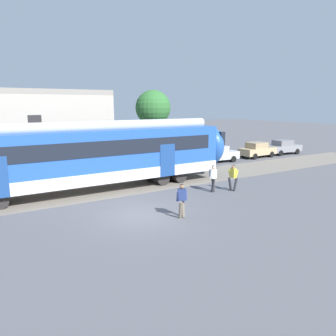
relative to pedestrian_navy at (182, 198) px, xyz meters
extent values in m
plane|color=#515156|center=(-1.45, 1.34, -0.99)|extent=(160.00, 160.00, 0.00)
cube|color=silver|center=(-2.36, 7.00, 0.06)|extent=(18.00, 3.06, 0.70)
cube|color=#2351A3|center=(-2.36, 7.00, 1.61)|extent=(18.00, 3.00, 2.40)
cube|color=black|center=(-2.36, 5.49, 1.81)|extent=(16.56, 0.03, 0.90)
cube|color=navy|center=(2.59, 5.48, 0.76)|extent=(1.10, 0.04, 2.10)
cylinder|color=#A4A4A9|center=(-2.36, 7.00, 2.99)|extent=(17.64, 0.70, 0.70)
cube|color=black|center=(-5.06, 7.00, 3.54)|extent=(0.70, 0.12, 0.40)
cylinder|color=black|center=(3.92, 7.00, -0.54)|extent=(0.90, 2.40, 0.90)
cylinder|color=black|center=(2.52, 7.00, -0.54)|extent=(0.90, 2.40, 0.90)
ellipsoid|color=#2351A3|center=(7.19, 7.00, 1.26)|extent=(1.80, 2.85, 2.95)
cube|color=black|center=(7.54, 7.00, 1.86)|extent=(0.40, 2.40, 1.00)
cylinder|color=#6B6051|center=(-0.14, -0.12, -0.56)|extent=(0.27, 0.38, 0.87)
cylinder|color=#6B6051|center=(0.13, 0.08, -0.56)|extent=(0.27, 0.38, 0.87)
cube|color=navy|center=(-0.01, -0.02, 0.15)|extent=(0.42, 0.36, 0.56)
cylinder|color=navy|center=(0.23, -0.03, 0.10)|extent=(0.18, 0.26, 0.52)
cylinder|color=navy|center=(-0.24, -0.01, 0.10)|extent=(0.18, 0.26, 0.52)
sphere|color=brown|center=(-0.02, -0.04, 0.54)|extent=(0.22, 0.22, 0.22)
sphere|color=black|center=(-0.01, -0.02, 0.57)|extent=(0.20, 0.20, 0.20)
cube|color=black|center=(0.06, 0.15, 0.17)|extent=(0.32, 0.25, 0.40)
cylinder|color=#28282D|center=(4.17, 2.75, -0.56)|extent=(0.19, 0.37, 0.87)
cylinder|color=#28282D|center=(4.38, 3.01, -0.56)|extent=(0.19, 0.37, 0.87)
cube|color=silver|center=(4.28, 2.88, 0.15)|extent=(0.39, 0.28, 0.56)
cylinder|color=silver|center=(4.50, 2.93, 0.10)|extent=(0.12, 0.26, 0.52)
cylinder|color=silver|center=(4.05, 2.83, 0.10)|extent=(0.12, 0.26, 0.52)
sphere|color=beige|center=(4.27, 2.86, 0.54)|extent=(0.22, 0.22, 0.22)
sphere|color=black|center=(4.28, 2.88, 0.57)|extent=(0.20, 0.20, 0.20)
cube|color=navy|center=(4.30, 3.06, 0.17)|extent=(0.30, 0.19, 0.40)
cylinder|color=#28282D|center=(5.33, 2.50, -0.56)|extent=(0.36, 0.17, 0.87)
cylinder|color=#28282D|center=(5.62, 2.33, -0.56)|extent=(0.36, 0.17, 0.87)
cube|color=gold|center=(5.48, 2.41, 0.15)|extent=(0.26, 0.37, 0.56)
cylinder|color=gold|center=(5.57, 2.20, 0.10)|extent=(0.25, 0.10, 0.52)
cylinder|color=gold|center=(5.39, 2.63, 0.10)|extent=(0.25, 0.10, 0.52)
sphere|color=#9E7051|center=(5.46, 2.41, 0.54)|extent=(0.22, 0.22, 0.22)
sphere|color=black|center=(5.48, 2.41, 0.57)|extent=(0.20, 0.20, 0.20)
cube|color=#B7BABF|center=(11.44, 10.94, -0.35)|extent=(4.05, 1.75, 0.68)
cube|color=#A1A3A8|center=(11.29, 10.95, 0.27)|extent=(1.94, 1.49, 0.56)
cube|color=black|center=(12.24, 10.92, 0.23)|extent=(0.16, 1.37, 0.48)
cylinder|color=black|center=(12.70, 11.69, -0.69)|extent=(0.61, 0.22, 0.60)
cylinder|color=black|center=(12.66, 10.13, -0.69)|extent=(0.61, 0.22, 0.60)
cylinder|color=black|center=(10.23, 11.76, -0.69)|extent=(0.61, 0.22, 0.60)
cylinder|color=black|center=(10.18, 10.20, -0.69)|extent=(0.61, 0.22, 0.60)
cube|color=tan|center=(16.75, 11.01, -0.35)|extent=(4.05, 1.78, 0.68)
cube|color=#9D8662|center=(16.60, 11.00, 0.27)|extent=(1.95, 1.50, 0.56)
cube|color=black|center=(17.55, 11.04, 0.23)|extent=(0.17, 1.37, 0.48)
cylinder|color=black|center=(17.96, 11.83, -0.69)|extent=(0.61, 0.22, 0.60)
cylinder|color=black|center=(18.02, 10.27, -0.69)|extent=(0.61, 0.22, 0.60)
cylinder|color=black|center=(15.48, 11.75, -0.69)|extent=(0.61, 0.22, 0.60)
cylinder|color=black|center=(15.54, 10.19, -0.69)|extent=(0.61, 0.22, 0.60)
cube|color=gray|center=(20.82, 11.10, -0.35)|extent=(4.09, 1.87, 0.68)
cube|color=slate|center=(20.67, 11.10, 0.27)|extent=(1.98, 1.55, 0.56)
cube|color=black|center=(21.62, 11.05, 0.23)|extent=(0.20, 1.37, 0.48)
cylinder|color=black|center=(22.10, 11.80, -0.69)|extent=(0.61, 0.23, 0.60)
cylinder|color=black|center=(22.01, 10.25, -0.69)|extent=(0.61, 0.23, 0.60)
cylinder|color=black|center=(19.63, 11.95, -0.69)|extent=(0.61, 0.23, 0.60)
cylinder|color=black|center=(19.53, 10.39, -0.69)|extent=(0.61, 0.23, 0.60)
cylinder|color=brown|center=(7.34, 15.89, 0.91)|extent=(0.32, 0.32, 3.80)
sphere|color=#2D662D|center=(7.34, 15.89, 4.00)|extent=(3.41, 3.41, 3.41)
camera|label=1|loc=(-8.35, -12.31, 4.30)|focal=35.00mm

